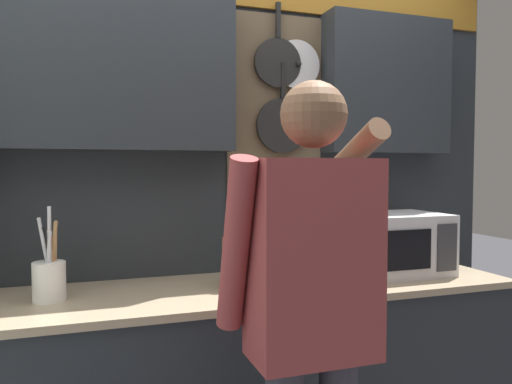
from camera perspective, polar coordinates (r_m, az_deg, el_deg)
back_wall_unit at (r=2.38m, az=-2.27°, el=4.87°), size 2.82×0.20×2.39m
microwave at (r=2.46m, az=15.27°, el=-5.70°), size 0.48×0.36×0.29m
knife_block at (r=2.14m, az=-2.17°, el=-7.94°), size 0.13×0.16×0.28m
utensil_crock at (r=2.06m, az=-22.56°, el=-9.01°), size 0.12×0.12×0.36m
person at (r=1.57m, az=6.30°, el=-12.27°), size 0.54×0.61×1.65m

